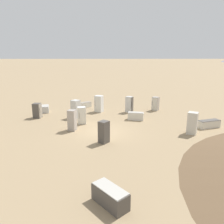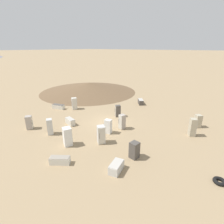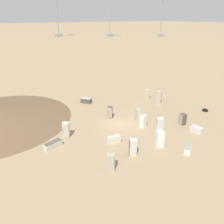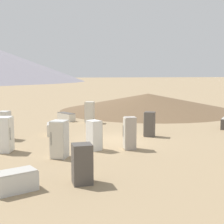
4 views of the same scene
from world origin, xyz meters
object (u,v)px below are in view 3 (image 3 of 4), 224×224
Objects in this scene: discarded_fridge_5 at (111,162)px; discarded_fridge_15 at (138,114)px; power_pylon_2 at (57,20)px; discarded_fridge_1 at (53,145)px; discarded_fridge_9 at (66,130)px; discarded_fridge_2 at (187,148)px; discarded_fridge_13 at (160,139)px; power_pylon_0 at (161,23)px; discarded_fridge_14 at (86,101)px; discarded_fridge_0 at (197,129)px; scrap_tire at (205,110)px; discarded_fridge_7 at (110,112)px; power_pylon_1 at (110,22)px; discarded_fridge_11 at (114,139)px; discarded_fridge_6 at (159,97)px; discarded_fridge_3 at (147,94)px; discarded_fridge_4 at (160,125)px; discarded_fridge_8 at (183,119)px; discarded_fridge_10 at (133,147)px; discarded_fridge_12 at (143,121)px.

discarded_fridge_5 is 10.63m from discarded_fridge_15.
discarded_fridge_15 is (-129.55, 37.30, -9.51)m from power_pylon_2.
discarded_fridge_9 is (1.41, -2.06, 0.54)m from discarded_fridge_1.
discarded_fridge_2 is 2.93m from discarded_fridge_13.
power_pylon_0 reaches higher than discarded_fridge_15.
discarded_fridge_1 is 1.18× the size of discarded_fridge_14.
power_pylon_2 is at bearing 63.77° from discarded_fridge_0.
discarded_fridge_5 reaches higher than scrap_tire.
discarded_fridge_7 is (9.04, 6.43, 0.44)m from discarded_fridge_0.
power_pylon_1 reaches higher than discarded_fridge_11.
discarded_fridge_7 is 0.88× the size of discarded_fridge_13.
discarded_fridge_13 is at bearing -79.13° from discarded_fridge_6.
discarded_fridge_4 is at bearing -80.82° from discarded_fridge_3.
discarded_fridge_2 is 1.14× the size of discarded_fridge_8.
discarded_fridge_14 is 9.91m from discarded_fridge_15.
discarded_fridge_5 is (-6.26, -3.19, 0.44)m from discarded_fridge_1.
discarded_fridge_11 is (-4.03, -3.87, -0.50)m from discarded_fridge_9.
discarded_fridge_6 reaches higher than discarded_fridge_0.
power_pylon_0 is at bearing -121.84° from power_pylon_2.
discarded_fridge_4 is 1.13× the size of discarded_fridge_7.
discarded_fridge_0 is 12.44m from discarded_fridge_3.
discarded_fridge_9 reaches higher than discarded_fridge_14.
discarded_fridge_8 is 6.44m from discarded_fridge_13.
scrap_tire is (1.08, -6.25, -0.60)m from discarded_fridge_8.
scrap_tire is at bearing -160.52° from discarded_fridge_9.
power_pylon_1 is at bearing -105.28° from discarded_fridge_15.
power_pylon_2 is 137.95m from discarded_fridge_8.
discarded_fridge_13 is at bearing -62.49° from discarded_fridge_10.
discarded_fridge_7 is at bearing 147.57° from power_pylon_1.
discarded_fridge_6 is at bearing 29.80° from scrap_tire.
discarded_fridge_6 is 1.23× the size of discarded_fridge_7.
discarded_fridge_13 reaches higher than discarded_fridge_5.
discarded_fridge_2 is 0.97× the size of discarded_fridge_15.
discarded_fridge_7 is 0.92× the size of discarded_fridge_14.
discarded_fridge_7 is at bearing 14.66° from discarded_fridge_10.
power_pylon_0 reaches higher than discarded_fridge_12.
discarded_fridge_13 reaches higher than discarded_fridge_8.
discarded_fridge_2 is 0.96× the size of discarded_fridge_10.
scrap_tire is (-4.08, -19.79, -0.75)m from discarded_fridge_9.
discarded_fridge_3 is 11.66m from discarded_fridge_4.
discarded_fridge_12 reaches higher than scrap_tire.
discarded_fridge_4 is 1.02× the size of discarded_fridge_9.
discarded_fridge_8 is 0.92× the size of discarded_fridge_11.
discarded_fridge_14 reaches higher than discarded_fridge_1.
scrap_tire is (-8.69, -3.51, -0.63)m from discarded_fridge_3.
discarded_fridge_6 reaches higher than discarded_fridge_7.
power_pylon_2 is 139.55m from discarded_fridge_11.
power_pylon_2 is at bearing -90.53° from discarded_fridge_15.
power_pylon_1 reaches higher than discarded_fridge_13.
discarded_fridge_13 is (0.39, -6.34, 0.13)m from discarded_fridge_5.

